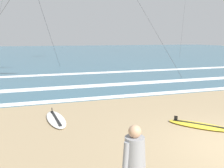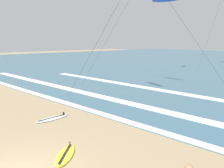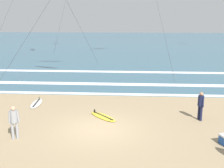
# 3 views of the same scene
# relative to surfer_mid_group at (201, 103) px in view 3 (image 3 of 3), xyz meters

# --- Properties ---
(ground_plane) EXTENTS (160.00, 160.00, 0.00)m
(ground_plane) POSITION_rel_surfer_mid_group_xyz_m (-5.42, -1.69, -0.96)
(ground_plane) COLOR #9E8763
(ocean_surface) EXTENTS (140.00, 90.00, 0.01)m
(ocean_surface) POSITION_rel_surfer_mid_group_xyz_m (-5.42, 49.59, -0.95)
(ocean_surface) COLOR #386075
(ocean_surface) RESTS_ON ground
(wave_foam_shoreline) EXTENTS (46.37, 0.60, 0.01)m
(wave_foam_shoreline) POSITION_rel_surfer_mid_group_xyz_m (-4.16, 4.99, -0.94)
(wave_foam_shoreline) COLOR white
(wave_foam_shoreline) RESTS_ON ocean_surface
(wave_foam_mid_break) EXTENTS (56.96, 0.95, 0.01)m
(wave_foam_mid_break) POSITION_rel_surfer_mid_group_xyz_m (-4.37, 8.15, -0.94)
(wave_foam_mid_break) COLOR white
(wave_foam_mid_break) RESTS_ON ocean_surface
(wave_foam_outer_break) EXTENTS (41.32, 0.99, 0.01)m
(wave_foam_outer_break) POSITION_rel_surfer_mid_group_xyz_m (-6.15, 13.75, -0.94)
(wave_foam_outer_break) COLOR white
(wave_foam_outer_break) RESTS_ON ocean_surface
(surfer_mid_group) EXTENTS (0.32, 0.50, 1.60)m
(surfer_mid_group) POSITION_rel_surfer_mid_group_xyz_m (0.00, 0.00, 0.00)
(surfer_mid_group) COLOR #141938
(surfer_mid_group) RESTS_ON ground
(surfer_foreground_main) EXTENTS (0.51, 0.32, 1.60)m
(surfer_foreground_main) POSITION_rel_surfer_mid_group_xyz_m (-9.13, -3.07, 0.00)
(surfer_foreground_main) COLOR gray
(surfer_foreground_main) RESTS_ON ground
(surfboard_near_water) EXTENTS (1.87, 1.95, 0.25)m
(surfboard_near_water) POSITION_rel_surfer_mid_group_xyz_m (-5.36, 0.09, -0.91)
(surfboard_near_water) COLOR yellow
(surfboard_near_water) RESTS_ON ground
(surfboard_foreground_flat) EXTENTS (0.79, 2.15, 0.25)m
(surfboard_foreground_flat) POSITION_rel_surfer_mid_group_xyz_m (-9.95, 2.24, -0.91)
(surfboard_foreground_flat) COLOR silver
(surfboard_foreground_flat) RESTS_ON ground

